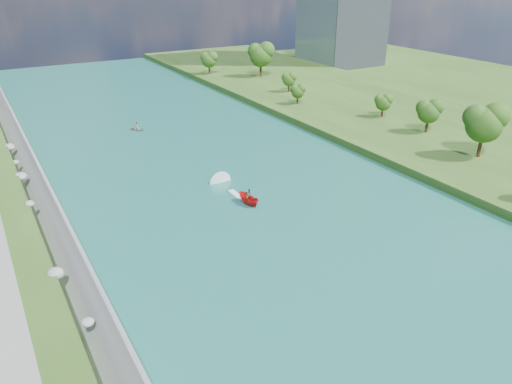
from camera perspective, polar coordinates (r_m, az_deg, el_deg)
ground at (r=62.02m, az=4.73°, el=-5.79°), size 260.00×260.00×0.00m
river_water at (r=77.38m, az=-3.67°, el=0.71°), size 55.00×240.00×0.10m
berm_east at (r=107.15m, az=20.84°, el=6.37°), size 44.00×240.00×1.50m
riprap_bank at (r=69.90m, az=-22.87°, el=-2.41°), size 4.30×236.00×4.15m
trees_east at (r=105.14m, az=15.09°, el=9.96°), size 17.48×135.56×11.49m
motorboat at (r=72.40m, az=-1.53°, el=-0.38°), size 3.60×18.86×2.08m
raft at (r=106.74m, az=-13.40°, el=7.10°), size 3.53×3.76×1.68m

